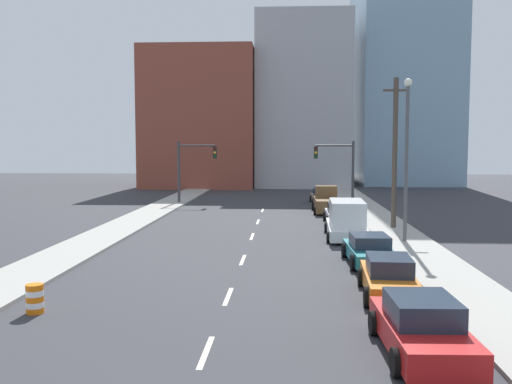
{
  "coord_description": "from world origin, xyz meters",
  "views": [
    {
      "loc": [
        2.16,
        -5.77,
        5.46
      ],
      "look_at": [
        -0.08,
        33.12,
        2.2
      ],
      "focal_mm": 40.0,
      "sensor_mm": 36.0,
      "label": 1
    }
  ],
  "objects": [
    {
      "name": "sidewalk_left",
      "position": [
        -8.72,
        49.71,
        0.07
      ],
      "size": [
        2.99,
        99.42,
        0.14
      ],
      "color": "#9E9B93",
      "rests_on": "ground"
    },
    {
      "name": "sidewalk_right",
      "position": [
        8.72,
        49.71,
        0.07
      ],
      "size": [
        2.99,
        99.42,
        0.14
      ],
      "color": "#9E9B93",
      "rests_on": "ground"
    },
    {
      "name": "lane_stripe_at_9m",
      "position": [
        0.0,
        8.73,
        0.0
      ],
      "size": [
        0.16,
        2.4,
        0.01
      ],
      "primitive_type": "cube",
      "color": "beige",
      "rests_on": "ground"
    },
    {
      "name": "lane_stripe_at_14m",
      "position": [
        0.0,
        14.27,
        0.0
      ],
      "size": [
        0.16,
        2.4,
        0.01
      ],
      "primitive_type": "cube",
      "color": "beige",
      "rests_on": "ground"
    },
    {
      "name": "lane_stripe_at_21m",
      "position": [
        0.0,
        20.77,
        0.0
      ],
      "size": [
        0.16,
        2.4,
        0.01
      ],
      "primitive_type": "cube",
      "color": "beige",
      "rests_on": "ground"
    },
    {
      "name": "lane_stripe_at_28m",
      "position": [
        0.0,
        27.65,
        0.0
      ],
      "size": [
        0.16,
        2.4,
        0.01
      ],
      "primitive_type": "cube",
      "color": "beige",
      "rests_on": "ground"
    },
    {
      "name": "lane_stripe_at_34m",
      "position": [
        0.0,
        34.11,
        0.0
      ],
      "size": [
        0.16,
        2.4,
        0.01
      ],
      "primitive_type": "cube",
      "color": "beige",
      "rests_on": "ground"
    },
    {
      "name": "lane_stripe_at_41m",
      "position": [
        0.0,
        41.16,
        0.0
      ],
      "size": [
        0.16,
        2.4,
        0.01
      ],
      "primitive_type": "cube",
      "color": "beige",
      "rests_on": "ground"
    },
    {
      "name": "building_brick_left",
      "position": [
        -9.19,
        69.76,
        8.73
      ],
      "size": [
        14.0,
        16.0,
        17.46
      ],
      "color": "brown",
      "rests_on": "ground"
    },
    {
      "name": "building_office_center",
      "position": [
        3.96,
        73.76,
        10.93
      ],
      "size": [
        12.0,
        20.0,
        21.86
      ],
      "color": "#A8A8AD",
      "rests_on": "ground"
    },
    {
      "name": "building_glass_right",
      "position": [
        18.27,
        77.76,
        21.0
      ],
      "size": [
        13.0,
        20.0,
        41.99
      ],
      "color": "#7A9EB7",
      "rests_on": "ground"
    },
    {
      "name": "traffic_signal_left",
      "position": [
        -6.92,
        46.16,
        3.7
      ],
      "size": [
        3.66,
        0.35,
        5.76
      ],
      "color": "#38383D",
      "rests_on": "ground"
    },
    {
      "name": "traffic_signal_right",
      "position": [
        6.92,
        46.16,
        3.7
      ],
      "size": [
        3.66,
        0.35,
        5.76
      ],
      "color": "#38383D",
      "rests_on": "ground"
    },
    {
      "name": "utility_pole_right_mid",
      "position": [
        8.9,
        31.01,
        4.96
      ],
      "size": [
        1.6,
        0.32,
        9.66
      ],
      "color": "#473D33",
      "rests_on": "ground"
    },
    {
      "name": "traffic_barrel",
      "position": [
        -6.04,
        11.87,
        0.47
      ],
      "size": [
        0.56,
        0.56,
        0.95
      ],
      "color": "orange",
      "rests_on": "ground"
    },
    {
      "name": "street_lamp",
      "position": [
        8.58,
        25.78,
        5.18
      ],
      "size": [
        0.44,
        0.44,
        9.01
      ],
      "color": "#4C4C51",
      "rests_on": "ground"
    },
    {
      "name": "sedan_red",
      "position": [
        5.63,
        8.92,
        0.7
      ],
      "size": [
        2.28,
        4.83,
        1.52
      ],
      "rotation": [
        0.0,
        0.0,
        0.03
      ],
      "color": "red",
      "rests_on": "ground"
    },
    {
      "name": "sedan_orange",
      "position": [
        5.77,
        14.55,
        0.67
      ],
      "size": [
        2.18,
        4.74,
        1.47
      ],
      "rotation": [
        0.0,
        0.0,
        -0.05
      ],
      "color": "orange",
      "rests_on": "ground"
    },
    {
      "name": "sedan_teal",
      "position": [
        5.86,
        20.21,
        0.63
      ],
      "size": [
        2.25,
        4.76,
        1.35
      ],
      "rotation": [
        0.0,
        0.0,
        0.03
      ],
      "color": "#196B75",
      "rests_on": "ground"
    },
    {
      "name": "box_truck_white",
      "position": [
        5.55,
        27.46,
        1.03
      ],
      "size": [
        2.58,
        6.11,
        2.21
      ],
      "rotation": [
        0.0,
        0.0,
        -0.03
      ],
      "color": "silver",
      "rests_on": "ground"
    },
    {
      "name": "sedan_silver",
      "position": [
        5.7,
        33.76,
        0.65
      ],
      "size": [
        2.11,
        4.33,
        1.41
      ],
      "rotation": [
        0.0,
        0.0,
        0.0
      ],
      "color": "#B2B2BC",
      "rests_on": "ground"
    },
    {
      "name": "pickup_truck_brown",
      "position": [
        5.22,
        40.27,
        0.84
      ],
      "size": [
        2.24,
        5.43,
        2.09
      ],
      "rotation": [
        0.0,
        0.0,
        0.0
      ],
      "color": "brown",
      "rests_on": "ground"
    },
    {
      "name": "sedan_tan",
      "position": [
        5.29,
        47.17,
        0.62
      ],
      "size": [
        2.28,
        4.62,
        1.36
      ],
      "rotation": [
        0.0,
        0.0,
        0.06
      ],
      "color": "tan",
      "rests_on": "ground"
    }
  ]
}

